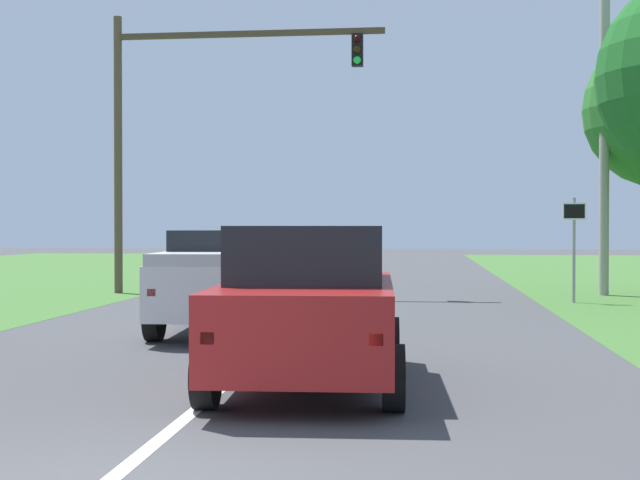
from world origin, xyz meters
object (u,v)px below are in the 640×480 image
Objects in this scene: traffic_light at (185,110)px; keep_moving_sign at (574,236)px; red_suv_near at (310,303)px; utility_pole_right at (604,113)px; pickup_truck_lead at (229,279)px.

keep_moving_sign is (10.76, -1.83, -3.65)m from traffic_light.
red_suv_near is 16.95m from utility_pole_right.
pickup_truck_lead is 10.48m from traffic_light.
keep_moving_sign is (7.50, 7.11, 0.74)m from pickup_truck_lead.
traffic_light reaches higher than pickup_truck_lead.
utility_pole_right reaches higher than traffic_light.
traffic_light is at bearing 110.89° from red_suv_near.
keep_moving_sign is 4.52m from utility_pole_right.
red_suv_near is at bearing -67.65° from pickup_truck_lead.
red_suv_near is at bearing -69.11° from traffic_light.
keep_moving_sign is at bearing 66.99° from red_suv_near.
utility_pole_right reaches higher than pickup_truck_lead.
utility_pole_right is (1.27, 2.58, 3.48)m from keep_moving_sign.
pickup_truck_lead is 10.36m from keep_moving_sign.
traffic_light is at bearing 110.00° from pickup_truck_lead.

